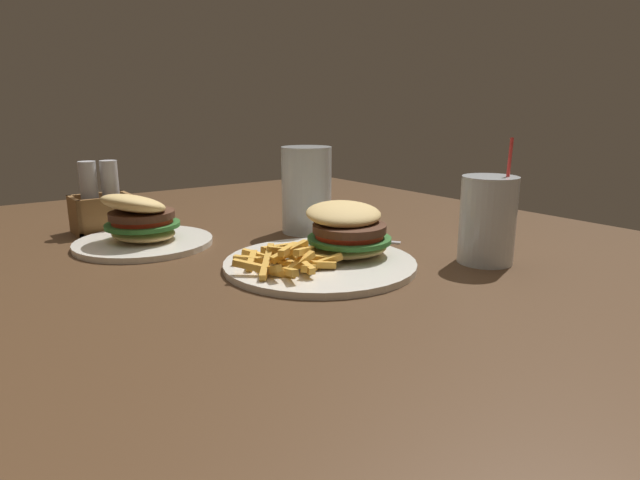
{
  "coord_description": "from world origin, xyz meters",
  "views": [
    {
      "loc": [
        -0.48,
        -0.77,
        0.98
      ],
      "look_at": [
        -0.03,
        -0.16,
        0.79
      ],
      "focal_mm": 30.0,
      "sensor_mm": 36.0,
      "label": 1
    }
  ],
  "objects_px": {
    "beer_glass": "(307,191)",
    "condiment_caddy": "(102,207)",
    "juice_glass": "(487,223)",
    "meal_plate_far": "(141,227)",
    "meal_plate_near": "(332,246)",
    "spoon": "(337,236)"
  },
  "relations": [
    {
      "from": "spoon",
      "to": "condiment_caddy",
      "type": "height_order",
      "value": "condiment_caddy"
    },
    {
      "from": "beer_glass",
      "to": "spoon",
      "type": "bearing_deg",
      "value": -83.52
    },
    {
      "from": "condiment_caddy",
      "to": "meal_plate_near",
      "type": "bearing_deg",
      "value": -62.69
    },
    {
      "from": "meal_plate_near",
      "to": "juice_glass",
      "type": "xyz_separation_m",
      "value": [
        0.19,
        -0.13,
        0.03
      ]
    },
    {
      "from": "meal_plate_near",
      "to": "spoon",
      "type": "height_order",
      "value": "meal_plate_near"
    },
    {
      "from": "meal_plate_near",
      "to": "beer_glass",
      "type": "relative_size",
      "value": 1.78
    },
    {
      "from": "meal_plate_near",
      "to": "condiment_caddy",
      "type": "bearing_deg",
      "value": 117.31
    },
    {
      "from": "juice_glass",
      "to": "spoon",
      "type": "relative_size",
      "value": 1.44
    },
    {
      "from": "beer_glass",
      "to": "condiment_caddy",
      "type": "height_order",
      "value": "beer_glass"
    },
    {
      "from": "condiment_caddy",
      "to": "beer_glass",
      "type": "bearing_deg",
      "value": -36.32
    },
    {
      "from": "beer_glass",
      "to": "condiment_caddy",
      "type": "relative_size",
      "value": 1.19
    },
    {
      "from": "juice_glass",
      "to": "condiment_caddy",
      "type": "xyz_separation_m",
      "value": [
        -0.42,
        0.56,
        -0.01
      ]
    },
    {
      "from": "juice_glass",
      "to": "meal_plate_far",
      "type": "height_order",
      "value": "juice_glass"
    },
    {
      "from": "beer_glass",
      "to": "juice_glass",
      "type": "height_order",
      "value": "juice_glass"
    },
    {
      "from": "beer_glass",
      "to": "juice_glass",
      "type": "distance_m",
      "value": 0.35
    },
    {
      "from": "juice_glass",
      "to": "spoon",
      "type": "height_order",
      "value": "juice_glass"
    },
    {
      "from": "meal_plate_near",
      "to": "meal_plate_far",
      "type": "relative_size",
      "value": 1.24
    },
    {
      "from": "meal_plate_near",
      "to": "meal_plate_far",
      "type": "distance_m",
      "value": 0.34
    },
    {
      "from": "meal_plate_near",
      "to": "condiment_caddy",
      "type": "relative_size",
      "value": 2.13
    },
    {
      "from": "juice_glass",
      "to": "condiment_caddy",
      "type": "relative_size",
      "value": 1.4
    },
    {
      "from": "spoon",
      "to": "meal_plate_far",
      "type": "height_order",
      "value": "meal_plate_far"
    },
    {
      "from": "meal_plate_near",
      "to": "spoon",
      "type": "bearing_deg",
      "value": 49.54
    }
  ]
}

